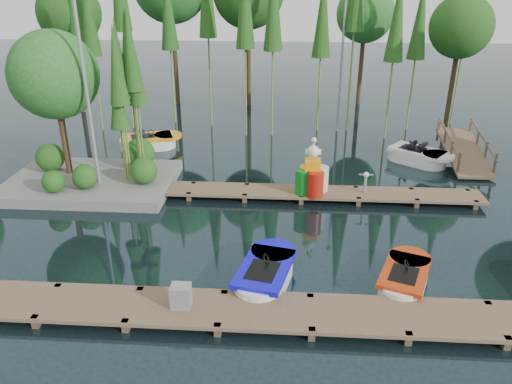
# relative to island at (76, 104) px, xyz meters

# --- Properties ---
(ground_plane) EXTENTS (90.00, 90.00, 0.00)m
(ground_plane) POSITION_rel_island_xyz_m (6.30, -3.29, -3.18)
(ground_plane) COLOR #1B2D33
(near_dock) EXTENTS (18.00, 1.50, 0.50)m
(near_dock) POSITION_rel_island_xyz_m (6.30, -7.79, -2.95)
(near_dock) COLOR brown
(near_dock) RESTS_ON ground
(far_dock) EXTENTS (15.00, 1.20, 0.50)m
(far_dock) POSITION_rel_island_xyz_m (7.30, -0.79, -2.95)
(far_dock) COLOR brown
(far_dock) RESTS_ON ground
(island) EXTENTS (6.20, 4.20, 6.75)m
(island) POSITION_rel_island_xyz_m (0.00, 0.00, 0.00)
(island) COLOR slate
(island) RESTS_ON ground
(tree_screen) EXTENTS (34.42, 18.53, 10.31)m
(tree_screen) POSITION_rel_island_xyz_m (4.26, 7.31, 2.93)
(tree_screen) COLOR #3D2A1A
(tree_screen) RESTS_ON ground
(lamp_island) EXTENTS (0.30, 0.30, 7.25)m
(lamp_island) POSITION_rel_island_xyz_m (0.80, -0.79, 1.08)
(lamp_island) COLOR gray
(lamp_island) RESTS_ON ground
(lamp_rear) EXTENTS (0.30, 0.30, 7.25)m
(lamp_rear) POSITION_rel_island_xyz_m (10.30, 7.71, 1.08)
(lamp_rear) COLOR gray
(lamp_rear) RESTS_ON ground
(ramp) EXTENTS (1.50, 3.94, 1.49)m
(ramp) POSITION_rel_island_xyz_m (15.30, 3.21, -2.60)
(ramp) COLOR brown
(ramp) RESTS_ON ground
(boat_blue) EXTENTS (1.81, 2.95, 0.92)m
(boat_blue) POSITION_rel_island_xyz_m (7.28, -6.30, -2.92)
(boat_blue) COLOR white
(boat_blue) RESTS_ON ground
(boat_red) EXTENTS (1.91, 2.68, 0.82)m
(boat_red) POSITION_rel_island_xyz_m (10.95, -6.17, -2.95)
(boat_red) COLOR white
(boat_red) RESTS_ON ground
(boat_yellow_far) EXTENTS (3.13, 2.19, 1.43)m
(boat_yellow_far) POSITION_rel_island_xyz_m (1.31, 4.31, -2.88)
(boat_yellow_far) COLOR white
(boat_yellow_far) RESTS_ON ground
(boat_white_far) EXTENTS (3.04, 2.76, 1.35)m
(boat_white_far) POSITION_rel_island_xyz_m (13.39, 3.21, -2.88)
(boat_white_far) COLOR white
(boat_white_far) RESTS_ON ground
(utility_cabinet) EXTENTS (0.47, 0.40, 0.58)m
(utility_cabinet) POSITION_rel_island_xyz_m (5.34, -7.79, -2.60)
(utility_cabinet) COLOR gray
(utility_cabinet) RESTS_ON near_dock
(yellow_barrel) EXTENTS (0.63, 0.63, 0.95)m
(yellow_barrel) POSITION_rel_island_xyz_m (8.54, -0.79, -2.41)
(yellow_barrel) COLOR orange
(yellow_barrel) RESTS_ON far_dock
(drum_cluster) EXTENTS (1.20, 1.10, 2.07)m
(drum_cluster) POSITION_rel_island_xyz_m (8.71, -0.95, -2.27)
(drum_cluster) COLOR #0C7217
(drum_cluster) RESTS_ON far_dock
(seagull_post) EXTENTS (0.50, 0.27, 0.80)m
(seagull_post) POSITION_rel_island_xyz_m (10.60, -0.79, -2.35)
(seagull_post) COLOR gray
(seagull_post) RESTS_ON far_dock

